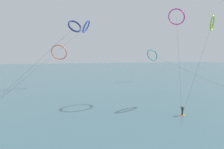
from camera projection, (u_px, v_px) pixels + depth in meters
sea_water at (84, 70)px, 106.34m from camera, size 400.00×200.00×0.08m
surfer_amber at (182, 111)px, 26.40m from camera, size 1.40×0.66×1.70m
kite_navy at (75, 26)px, 34.98m from camera, size 18.48×8.98×18.52m
kite_cobalt at (86, 27)px, 39.96m from camera, size 20.91×13.92×19.56m
kite_coral at (59, 52)px, 50.35m from camera, size 14.10×25.54×13.92m
kite_magenta at (176, 17)px, 37.28m from camera, size 8.60×14.56×21.52m
kite_lime at (212, 23)px, 35.44m from camera, size 15.03×9.70×19.62m
kite_teal at (152, 55)px, 63.39m from camera, size 5.51×50.95×12.99m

